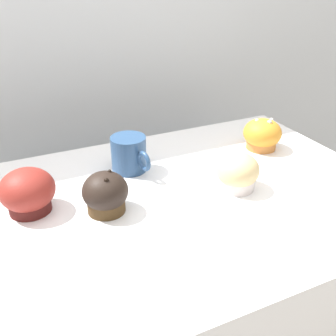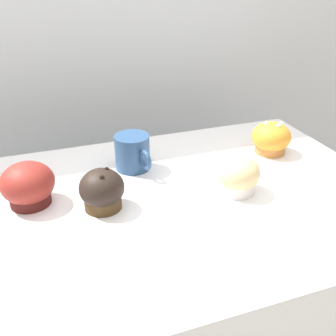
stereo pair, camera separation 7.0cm
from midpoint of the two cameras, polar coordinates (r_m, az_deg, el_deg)
wall_back at (r=1.34m, az=-13.04°, el=7.28°), size 3.20×0.10×1.80m
muffin_front_center at (r=0.82m, az=-22.06°, el=-3.33°), size 0.11×0.11×0.09m
muffin_back_left at (r=0.84m, az=7.70°, el=-0.69°), size 0.09×0.09×0.08m
muffin_back_right at (r=1.04m, az=11.63°, el=4.70°), size 0.10×0.10×0.08m
muffin_front_left at (r=0.77m, az=-11.66°, el=-3.76°), size 0.09×0.09×0.09m
coffee_cup at (r=0.92m, az=-7.87°, el=2.10°), size 0.08×0.12×0.08m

